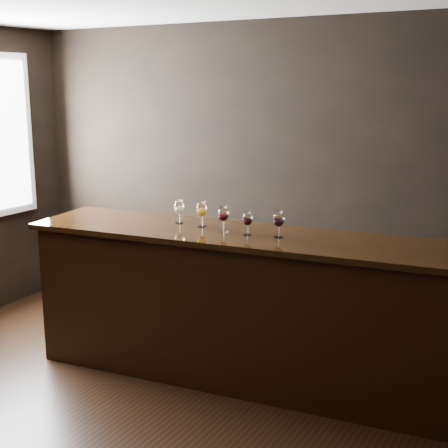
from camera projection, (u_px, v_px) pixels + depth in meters
The scene contains 10 objects.
ground at pixel (96, 437), 4.09m from camera, with size 5.00×5.00×0.00m, color black.
room_shell at pixel (67, 158), 3.90m from camera, with size 5.02×4.52×2.81m.
bar_counter at pixel (240, 309), 4.80m from camera, with size 3.22×0.70×1.13m, color black.
bar_top at pixel (241, 235), 4.67m from camera, with size 3.32×0.77×0.04m, color black.
back_bar_shelf at pixel (316, 292), 5.34m from camera, with size 2.84×0.40×1.02m, color black.
glass_white at pixel (179, 207), 4.96m from camera, with size 0.08×0.08×0.19m.
glass_amber at pixel (202, 210), 4.84m from camera, with size 0.08×0.08×0.20m.
glass_red_a at pixel (223, 214), 4.68m from camera, with size 0.08×0.08×0.20m.
glass_red_b at pixel (247, 219), 4.57m from camera, with size 0.08×0.08×0.18m.
glass_red_c at pixel (279, 220), 4.50m from camera, with size 0.08×0.08×0.20m.
Camera 1 is at (2.59, -2.73, 2.28)m, focal length 50.00 mm.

